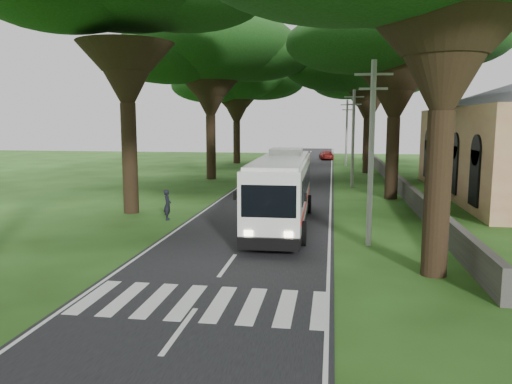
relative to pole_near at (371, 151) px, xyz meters
The scene contains 17 objects.
ground 9.15m from the pole_near, 132.51° to the right, with size 140.00×140.00×0.00m, color #224012.
road 20.21m from the pole_near, 106.14° to the left, with size 8.00×120.00×0.04m, color black.
crosswalk 10.57m from the pole_near, 124.51° to the right, with size 8.00×3.00×0.01m, color silver.
property_wall 18.68m from the pole_near, 79.00° to the left, with size 0.35×50.00×1.20m, color #383533.
pole_near is the anchor object (origin of this frame).
pole_mid 20.00m from the pole_near, 90.00° to the left, with size 1.60×0.24×8.00m.
pole_far 40.00m from the pole_near, 90.00° to the left, with size 1.60×0.24×8.00m.
tree_l_midb 28.44m from the pole_near, 118.44° to the left, with size 16.01×16.01×15.66m.
tree_l_far 44.77m from the pole_near, 108.43° to the left, with size 14.29×14.29×14.01m.
tree_r_mida 16.00m from the pole_near, 79.88° to the left, with size 13.46×13.46×14.53m.
tree_r_midb 32.94m from the pole_near, 86.42° to the left, with size 15.66×15.66×15.14m.
tree_r_far 50.62m from the pole_near, 86.57° to the left, with size 13.91×13.91×14.55m.
coach_bus 5.98m from the pole_near, 139.67° to the left, with size 3.02×12.21×3.59m.
distant_car_a 36.64m from the pole_near, 103.36° to the left, with size 1.55×3.84×1.31m, color #B3B3B9.
distant_car_b 51.44m from the pole_near, 99.53° to the left, with size 1.42×4.08×1.34m, color navy.
distant_car_c 49.97m from the pole_near, 92.87° to the left, with size 1.78×4.39×1.27m, color maroon.
pedestrian 11.91m from the pole_near, 158.42° to the left, with size 0.62×0.41×1.70m, color black.
Camera 1 is at (3.85, -15.96, 5.44)m, focal length 35.00 mm.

